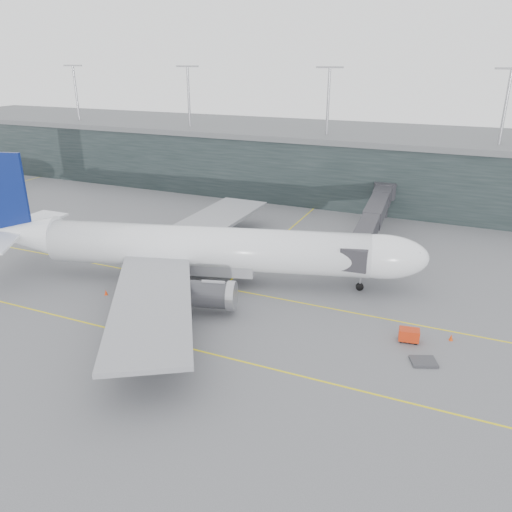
% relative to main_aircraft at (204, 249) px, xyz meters
% --- Properties ---
extents(ground, '(320.00, 320.00, 0.00)m').
position_rel_main_aircraft_xyz_m(ground, '(-1.69, 2.94, -5.18)').
color(ground, '#58585D').
rests_on(ground, ground).
extents(taxiline_a, '(160.00, 0.25, 0.02)m').
position_rel_main_aircraft_xyz_m(taxiline_a, '(-1.69, -1.06, -5.17)').
color(taxiline_a, yellow).
rests_on(taxiline_a, ground).
extents(taxiline_b, '(160.00, 0.25, 0.02)m').
position_rel_main_aircraft_xyz_m(taxiline_b, '(-1.69, -17.06, -5.17)').
color(taxiline_b, yellow).
rests_on(taxiline_b, ground).
extents(taxiline_lead_main, '(0.25, 60.00, 0.02)m').
position_rel_main_aircraft_xyz_m(taxiline_lead_main, '(3.31, 22.94, -5.17)').
color(taxiline_lead_main, yellow).
rests_on(taxiline_lead_main, ground).
extents(terminal, '(240.00, 36.00, 29.00)m').
position_rel_main_aircraft_xyz_m(terminal, '(-1.70, 60.94, 2.44)').
color(terminal, black).
rests_on(terminal, ground).
extents(main_aircraft, '(64.78, 59.60, 18.45)m').
position_rel_main_aircraft_xyz_m(main_aircraft, '(0.00, 0.00, 0.00)').
color(main_aircraft, white).
rests_on(main_aircraft, ground).
extents(jet_bridge, '(7.23, 48.18, 7.33)m').
position_rel_main_aircraft_xyz_m(jet_bridge, '(19.79, 29.74, 0.31)').
color(jet_bridge, '#2E2D32').
rests_on(jet_bridge, ground).
extents(gse_cart, '(2.51, 1.80, 1.58)m').
position_rel_main_aircraft_xyz_m(gse_cart, '(30.15, -5.46, -4.30)').
color(gse_cart, red).
rests_on(gse_cart, ground).
extents(baggage_dolly, '(3.33, 3.03, 0.27)m').
position_rel_main_aircraft_xyz_m(baggage_dolly, '(32.28, -9.40, -5.01)').
color(baggage_dolly, '#343439').
rests_on(baggage_dolly, ground).
extents(uld_a, '(2.22, 1.93, 1.75)m').
position_rel_main_aircraft_xyz_m(uld_a, '(-7.54, 12.25, -4.25)').
color(uld_a, '#39393E').
rests_on(uld_a, ground).
extents(uld_b, '(2.22, 2.01, 1.65)m').
position_rel_main_aircraft_xyz_m(uld_b, '(-3.48, 14.36, -4.31)').
color(uld_b, '#39393E').
rests_on(uld_b, ground).
extents(uld_c, '(2.77, 2.52, 2.05)m').
position_rel_main_aircraft_xyz_m(uld_c, '(-0.85, 12.30, -4.10)').
color(uld_c, '#39393E').
rests_on(uld_c, ground).
extents(cone_nose, '(0.50, 0.50, 0.80)m').
position_rel_main_aircraft_xyz_m(cone_nose, '(34.72, -3.25, -4.78)').
color(cone_nose, '#D53E0B').
rests_on(cone_nose, ground).
extents(cone_wing_stbd, '(0.48, 0.48, 0.77)m').
position_rel_main_aircraft_xyz_m(cone_wing_stbd, '(6.36, -15.71, -4.79)').
color(cone_wing_stbd, orange).
rests_on(cone_wing_stbd, ground).
extents(cone_wing_port, '(0.42, 0.42, 0.67)m').
position_rel_main_aircraft_xyz_m(cone_wing_port, '(9.03, 13.96, -4.84)').
color(cone_wing_port, '#E8600C').
rests_on(cone_wing_port, ground).
extents(cone_tail, '(0.49, 0.49, 0.79)m').
position_rel_main_aircraft_xyz_m(cone_tail, '(-10.55, -9.63, -4.78)').
color(cone_tail, red).
rests_on(cone_tail, ground).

